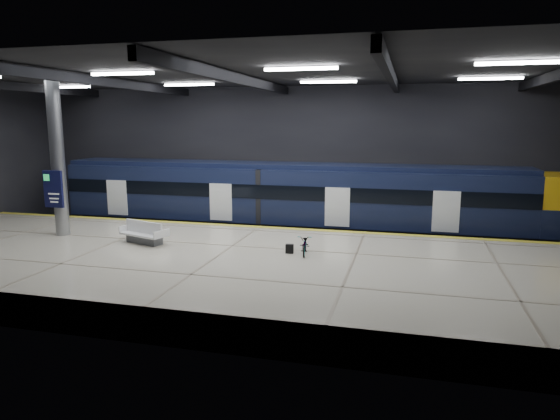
% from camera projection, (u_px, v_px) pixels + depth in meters
% --- Properties ---
extents(ground, '(30.00, 30.00, 0.00)m').
position_uv_depth(ground, '(241.00, 265.00, 21.39)').
color(ground, black).
rests_on(ground, ground).
extents(room_shell, '(30.10, 16.10, 8.05)m').
position_uv_depth(room_shell, '(239.00, 130.00, 20.39)').
color(room_shell, black).
rests_on(room_shell, ground).
extents(platform, '(30.00, 11.00, 1.10)m').
position_uv_depth(platform, '(219.00, 269.00, 18.91)').
color(platform, beige).
rests_on(platform, ground).
extents(safety_strip, '(30.00, 0.40, 0.01)m').
position_uv_depth(safety_strip, '(260.00, 227.00, 23.81)').
color(safety_strip, gold).
rests_on(safety_strip, platform).
extents(rails, '(30.00, 1.52, 0.16)m').
position_uv_depth(rails, '(275.00, 235.00, 26.61)').
color(rails, gray).
rests_on(rails, ground).
extents(train, '(29.40, 2.84, 3.79)m').
position_uv_depth(train, '(318.00, 200.00, 25.69)').
color(train, black).
rests_on(train, ground).
extents(bench, '(2.27, 1.47, 0.93)m').
position_uv_depth(bench, '(144.00, 235.00, 20.59)').
color(bench, '#595B60').
rests_on(bench, platform).
extents(bicycle, '(0.75, 1.55, 0.78)m').
position_uv_depth(bicycle, '(305.00, 244.00, 18.86)').
color(bicycle, '#99999E').
rests_on(bicycle, platform).
extents(pannier_bag, '(0.32, 0.21, 0.35)m').
position_uv_depth(pannier_bag, '(290.00, 249.00, 19.04)').
color(pannier_bag, black).
rests_on(pannier_bag, platform).
extents(info_column, '(0.90, 0.78, 6.90)m').
position_uv_depth(info_column, '(57.00, 159.00, 21.62)').
color(info_column, '#9EA0A5').
rests_on(info_column, platform).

